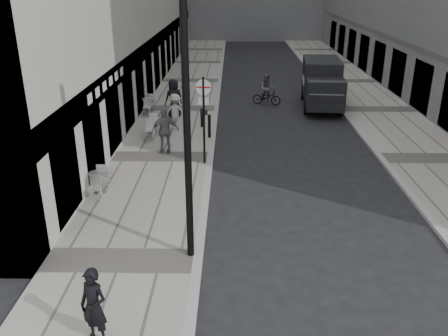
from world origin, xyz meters
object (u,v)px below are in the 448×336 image
(walking_man, at_px, (94,306))
(cyclist, at_px, (267,93))
(sign_post, at_px, (204,109))
(panel_van, at_px, (322,81))
(lamppost, at_px, (187,112))

(walking_man, height_order, cyclist, cyclist)
(sign_post, distance_m, panel_van, 11.24)
(lamppost, bearing_deg, walking_man, -116.85)
(walking_man, bearing_deg, panel_van, 91.82)
(cyclist, bearing_deg, lamppost, -84.99)
(walking_man, bearing_deg, cyclist, 100.35)
(panel_van, relative_size, cyclist, 3.13)
(sign_post, distance_m, lamppost, 6.88)
(panel_van, xyz_separation_m, cyclist, (-3.09, 0.33, -0.75))
(sign_post, height_order, lamppost, lamppost)
(sign_post, xyz_separation_m, panel_van, (6.18, 9.35, -0.87))
(walking_man, bearing_deg, lamppost, 87.07)
(sign_post, bearing_deg, lamppost, -82.66)
(sign_post, relative_size, panel_van, 0.61)
(lamppost, distance_m, cyclist, 16.96)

